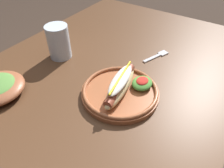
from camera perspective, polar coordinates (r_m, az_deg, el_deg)
name	(u,v)px	position (r m, az deg, el deg)	size (l,w,h in m)	color
dining_table	(90,107)	(0.74, -6.04, -6.43)	(1.43, 0.85, 0.74)	#51331E
hot_dog_plate	(121,89)	(0.64, 2.59, -1.44)	(0.24, 0.24, 0.08)	#9E5633
fork	(157,56)	(0.83, 12.38, 7.62)	(0.12, 0.06, 0.00)	silver
water_cup	(59,42)	(0.81, -14.48, 11.18)	(0.08, 0.08, 0.13)	silver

